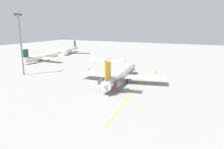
# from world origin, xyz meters

# --- Properties ---
(ground) EXTENTS (390.61, 390.61, 0.00)m
(ground) POSITION_xyz_m (0.00, 0.00, 0.00)
(ground) COLOR #9E9E99
(main_jetliner) EXTENTS (40.24, 35.61, 11.72)m
(main_jetliner) POSITION_xyz_m (-1.82, 5.58, 3.20)
(main_jetliner) COLOR silver
(main_jetliner) RESTS_ON ground
(airliner_mid_right) EXTENTS (29.72, 29.26, 8.93)m
(airliner_mid_right) POSITION_xyz_m (23.87, 71.78, 2.63)
(airliner_mid_right) COLOR silver
(airliner_mid_right) RESTS_ON ground
(airliner_far_right) EXTENTS (31.11, 31.18, 9.50)m
(airliner_far_right) POSITION_xyz_m (62.51, 79.00, 2.80)
(airliner_far_right) COLOR silver
(airliner_far_right) RESTS_ON ground
(ground_crew_near_nose) EXTENTS (0.28, 0.43, 1.73)m
(ground_crew_near_nose) POSITION_xyz_m (21.95, -3.12, 1.10)
(ground_crew_near_nose) COLOR black
(ground_crew_near_nose) RESTS_ON ground
(ground_crew_near_tail) EXTENTS (0.29, 0.46, 1.83)m
(ground_crew_near_tail) POSITION_xyz_m (11.46, 28.42, 1.16)
(ground_crew_near_tail) COLOR black
(ground_crew_near_tail) RESTS_ON ground
(safety_cone_nose) EXTENTS (0.40, 0.40, 0.55)m
(safety_cone_nose) POSITION_xyz_m (20.00, -4.57, 0.28)
(safety_cone_nose) COLOR #EA590F
(safety_cone_nose) RESTS_ON ground
(safety_cone_wingtip) EXTENTS (0.40, 0.40, 0.55)m
(safety_cone_wingtip) POSITION_xyz_m (18.39, 27.11, 0.28)
(safety_cone_wingtip) COLOR #EA590F
(safety_cone_wingtip) RESTS_ON ground
(safety_cone_tail) EXTENTS (0.40, 0.40, 0.55)m
(safety_cone_tail) POSITION_xyz_m (21.39, -6.00, 0.28)
(safety_cone_tail) COLOR #EA590F
(safety_cone_tail) RESTS_ON ground
(taxiway_centreline) EXTENTS (72.32, 8.72, 0.01)m
(taxiway_centreline) POSITION_xyz_m (-0.69, -2.15, 0.00)
(taxiway_centreline) COLOR gold
(taxiway_centreline) RESTS_ON ground
(light_mast) EXTENTS (4.00, 0.70, 27.48)m
(light_mast) POSITION_xyz_m (-8.99, 51.25, 14.97)
(light_mast) COLOR slate
(light_mast) RESTS_ON ground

